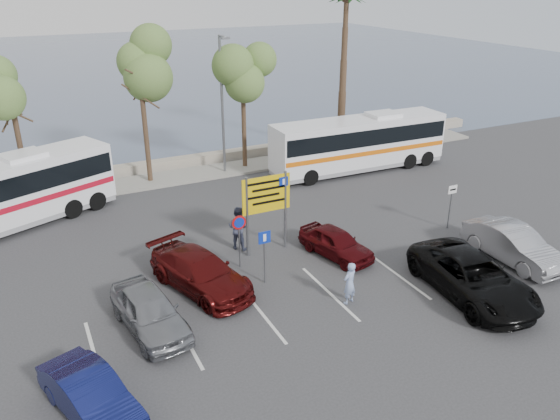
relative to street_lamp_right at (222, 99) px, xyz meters
name	(u,v)px	position (x,y,z in m)	size (l,w,h in m)	color
ground	(278,291)	(-3.00, -13.52, -4.60)	(120.00, 120.00, 0.00)	#333235
kerb_strip	(176,177)	(-3.00, 0.48, -4.52)	(44.00, 2.40, 0.15)	gray
seawall	(166,164)	(-3.00, 2.48, -4.30)	(48.00, 0.80, 0.60)	gray
sea	(75,68)	(-3.00, 46.48, -4.59)	(140.00, 140.00, 0.00)	#45536E
tree_left	(9,89)	(-11.00, 0.48, 1.41)	(3.20, 3.20, 7.20)	#382619
tree_mid	(139,67)	(-4.50, 0.48, 2.06)	(3.20, 3.20, 8.00)	#382619
tree_right	(242,68)	(1.50, 0.48, 1.57)	(3.20, 3.20, 7.40)	#382619
street_lamp_right	(222,99)	(0.00, 0.00, 0.00)	(0.45, 1.15, 8.01)	slate
direction_sign	(266,200)	(-2.00, -10.32, -2.17)	(2.20, 0.12, 3.60)	slate
sign_no_stop	(239,233)	(-3.60, -11.13, -3.02)	(0.60, 0.08, 2.35)	slate
sign_parking	(265,250)	(-3.20, -12.73, -3.13)	(0.50, 0.07, 2.25)	slate
sign_taxi	(451,201)	(6.80, -12.03, -3.18)	(0.50, 0.07, 2.20)	slate
lane_markings	(262,311)	(-4.14, -14.52, -4.60)	(12.02, 4.20, 0.01)	silver
coach_bus_right	(359,145)	(7.61, -3.02, -2.99)	(11.17, 2.63, 3.47)	white
car_silver_a	(150,311)	(-8.00, -13.78, -3.88)	(1.69, 4.21, 1.43)	gray
car_blue	(91,396)	(-10.42, -17.02, -3.95)	(1.37, 3.92, 1.29)	#10164C
car_maroon	(200,272)	(-5.60, -12.02, -3.88)	(2.01, 4.94, 1.43)	#4B0C0C
car_red	(336,243)	(0.50, -12.02, -3.98)	(1.47, 3.66, 1.25)	#480A0D
suv_black	(473,277)	(3.45, -17.00, -3.82)	(2.60, 5.63, 1.56)	black
car_silver_b	(513,244)	(7.00, -15.69, -3.84)	(1.60, 4.58, 1.51)	#95969B
pedestrian_near	(349,283)	(-1.00, -15.39, -3.77)	(0.61, 0.40, 1.67)	#8DA1CD
pedestrian_far	(238,228)	(-3.00, -9.50, -3.61)	(0.96, 0.75, 1.97)	#383D54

